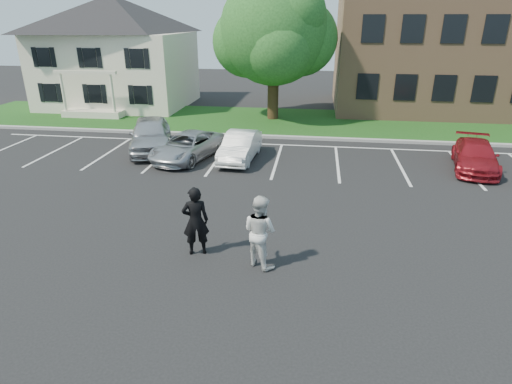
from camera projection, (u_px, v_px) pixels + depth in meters
The scene contains 13 objects.
ground_plane at pixel (251, 243), 12.72m from camera, with size 90.00×90.00×0.00m, color black.
curb at pixel (284, 137), 23.68m from camera, with size 40.00×0.30×0.15m, color gray.
grass_strip at pixel (289, 122), 27.36m from camera, with size 44.00×8.00×0.08m, color #0C3E0C.
stall_lines at pixel (308, 156), 20.74m from camera, with size 34.00×5.36×0.01m.
house at pixel (117, 53), 31.26m from camera, with size 10.30×9.22×7.60m.
office_building at pixel (499, 50), 29.47m from camera, with size 22.40×10.40×8.30m.
tree at pixel (276, 33), 26.18m from camera, with size 7.80×7.20×8.80m.
man_black_suit at pixel (196, 221), 11.84m from camera, with size 0.74×0.48×2.02m, color black.
man_white_shirt at pixel (260, 231), 11.28m from camera, with size 0.98×0.76×2.01m, color silver.
car_silver_west at pixel (151, 134), 21.29m from camera, with size 1.95×4.84×1.65m, color #B4B4B9.
car_silver_minivan at pixel (188, 146), 20.12m from camera, with size 2.03×4.40×1.22m, color #AAACB2.
car_white_sedan at pixel (240, 146), 19.96m from camera, with size 1.36×3.91×1.29m, color silver.
car_red_compact at pixel (475, 156), 18.72m from camera, with size 1.71×4.20×1.22m, color maroon.
Camera 1 is at (1.71, -11.06, 6.24)m, focal length 30.00 mm.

